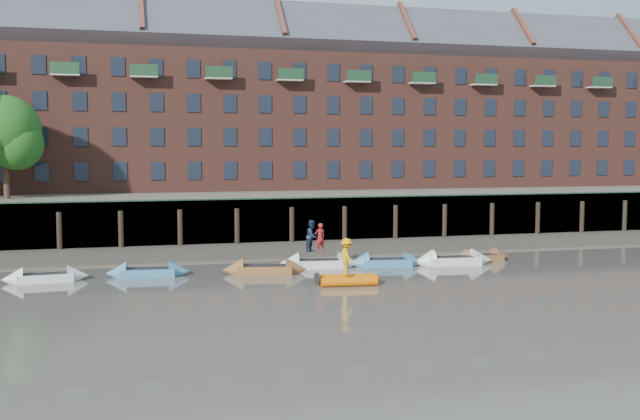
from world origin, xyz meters
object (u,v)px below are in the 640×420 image
object	(u,v)px
rowboat_1	(148,272)
person_rower_b	(312,236)
rowboat_3	(319,263)
rowboat_4	(386,262)
rowboat_5	(453,261)
person_rib_crew	(347,257)
rowboat_0	(45,277)
rib_tender	(350,280)
person_rower_a	(320,237)
rowboat_6	(481,258)
rowboat_2	(265,270)

from	to	relation	value
rowboat_1	person_rower_b	xyz separation A→B (m)	(9.28, 0.67, 1.61)
rowboat_1	rowboat_3	distance (m)	9.65
rowboat_4	rowboat_3	bearing A→B (deg)	-179.89
rowboat_4	rowboat_5	distance (m)	4.03
rowboat_1	rowboat_4	distance (m)	13.58
rowboat_1	person_rib_crew	size ratio (longest dim) A/B	2.43
person_rower_b	rowboat_0	bearing A→B (deg)	135.62
rowboat_1	rib_tender	xyz separation A→B (m)	(9.82, -5.00, 0.01)
person_rower_b	rowboat_4	bearing A→B (deg)	-56.47
rib_tender	person_rower_a	xyz separation A→B (m)	(-0.10, 5.58, 1.51)
rowboat_1	rib_tender	bearing A→B (deg)	-21.89
rowboat_0	rowboat_1	distance (m)	5.18
rib_tender	rowboat_6	bearing A→B (deg)	33.77
rowboat_1	rowboat_6	size ratio (longest dim) A/B	1.08
rowboat_3	rib_tender	bearing A→B (deg)	-79.49
rib_tender	person_rower_b	size ratio (longest dim) A/B	1.71
rowboat_0	rowboat_3	bearing A→B (deg)	-1.76
rowboat_4	person_rower_b	bearing A→B (deg)	179.19
rowboat_2	person_rib_crew	size ratio (longest dim) A/B	2.57
rowboat_5	rib_tender	bearing A→B (deg)	-145.38
rowboat_2	rowboat_3	bearing A→B (deg)	31.99
rowboat_3	rowboat_2	bearing A→B (deg)	-150.37
rowboat_1	rowboat_6	distance (m)	19.80
person_rower_a	rib_tender	bearing A→B (deg)	79.85
rowboat_3	rowboat_6	bearing A→B (deg)	7.18
rowboat_1	rowboat_6	bearing A→B (deg)	6.00
rowboat_3	person_rib_crew	xyz separation A→B (m)	(0.00, -5.59, 1.19)
rowboat_2	rowboat_4	bearing A→B (deg)	17.06
rowboat_0	rowboat_3	distance (m)	14.83
rib_tender	rowboat_5	bearing A→B (deg)	36.10
rowboat_0	rowboat_2	size ratio (longest dim) A/B	0.91
rowboat_5	rowboat_6	distance (m)	2.34
rowboat_4	person_rower_b	xyz separation A→B (m)	(-4.30, 0.64, 1.61)
person_rower_b	person_rib_crew	xyz separation A→B (m)	(0.35, -5.71, -0.40)
rib_tender	person_rib_crew	xyz separation A→B (m)	(-0.19, -0.04, 1.20)
rowboat_3	person_rower_b	size ratio (longest dim) A/B	2.60
person_rower_a	rowboat_5	bearing A→B (deg)	161.36
rowboat_4	person_rib_crew	xyz separation A→B (m)	(-3.95, -5.07, 1.21)
rib_tender	person_rib_crew	world-z (taller)	person_rib_crew
rowboat_0	rowboat_4	bearing A→B (deg)	-4.01
rowboat_1	rowboat_4	xyz separation A→B (m)	(13.58, 0.03, -0.00)
rowboat_0	rowboat_6	bearing A→B (deg)	-3.59
rowboat_2	rowboat_5	distance (m)	11.36
rowboat_5	rowboat_6	world-z (taller)	rowboat_5
rib_tender	rowboat_4	bearing A→B (deg)	58.95
rowboat_1	rowboat_0	bearing A→B (deg)	-172.00
rowboat_6	person_rower_b	world-z (taller)	person_rower_b
rowboat_5	rib_tender	xyz separation A→B (m)	(-7.76, -4.55, -0.01)
rowboat_1	person_rib_crew	world-z (taller)	person_rib_crew
rowboat_0	person_rower_a	size ratio (longest dim) A/B	2.63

